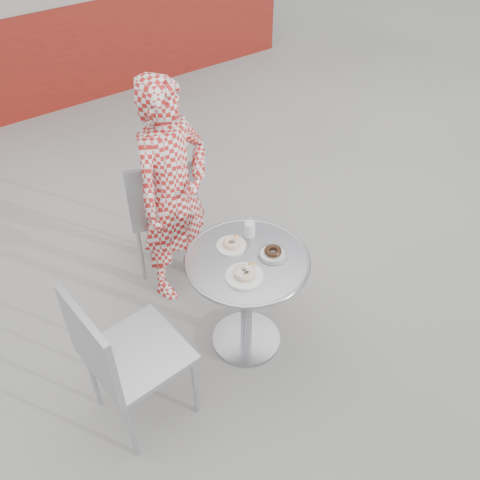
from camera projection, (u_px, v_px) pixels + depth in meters
ground at (250, 334)px, 3.42m from camera, size 60.00×60.00×0.00m
bistro_table at (247, 281)px, 3.02m from camera, size 0.70×0.70×0.71m
chair_far at (164, 228)px, 3.76m from camera, size 0.56×0.57×0.92m
chair_left at (140, 378)px, 2.82m from camera, size 0.50×0.49×0.96m
seated_person at (173, 194)px, 3.27m from camera, size 0.63×0.49×1.52m
plate_far at (232, 244)px, 2.98m from camera, size 0.17×0.17×0.04m
plate_near at (245, 274)px, 2.80m from camera, size 0.20×0.20×0.05m
plate_checker at (273, 253)px, 2.93m from camera, size 0.17×0.17×0.04m
milk_cup at (250, 229)px, 3.03m from camera, size 0.07×0.07×0.11m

